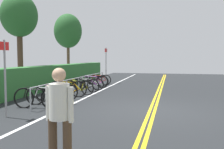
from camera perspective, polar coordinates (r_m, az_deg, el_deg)
name	(u,v)px	position (r m, az deg, el deg)	size (l,w,h in m)	color
ground_plane	(152,111)	(8.47, 9.24, -8.31)	(39.10, 11.71, 0.05)	#232628
centre_line_yellow_inner	(155,111)	(8.46, 9.79, -8.15)	(35.19, 0.10, 0.00)	gold
centre_line_yellow_outer	(150,110)	(8.47, 8.70, -8.12)	(35.19, 0.10, 0.00)	gold
bike_lane_stripe_white	(67,106)	(9.19, -10.23, -7.19)	(35.19, 0.12, 0.00)	white
bike_rack	(79,81)	(12.42, -7.66, -1.49)	(8.79, 0.05, 0.79)	#9EA0A5
bicycle_0	(37,98)	(9.06, -16.78, -5.18)	(0.46, 1.71, 0.76)	black
bicycle_1	(50,95)	(9.65, -14.09, -4.67)	(0.61, 1.73, 0.73)	black
bicycle_2	(57,92)	(10.54, -12.58, -4.02)	(0.68, 1.67, 0.70)	black
bicycle_3	(68,89)	(11.33, -10.14, -3.24)	(0.51, 1.71, 0.77)	black
bicycle_4	(79,87)	(12.03, -7.65, -2.90)	(0.55, 1.65, 0.73)	black
bicycle_5	(84,85)	(12.87, -6.44, -2.46)	(0.46, 1.73, 0.72)	black
bicycle_6	(89,84)	(13.64, -5.34, -2.18)	(0.46, 1.68, 0.68)	black
bicycle_7	(93,82)	(14.51, -4.36, -1.65)	(0.70, 1.74, 0.76)	black
bicycle_8	(94,81)	(15.29, -4.10, -1.46)	(0.46, 1.73, 0.71)	black
bicycle_9	(99,80)	(16.21, -3.05, -1.16)	(0.46, 1.66, 0.70)	black
pedestrian	(60,112)	(4.00, -11.95, -8.38)	(0.32, 0.49, 1.61)	#4C3826
sign_post_near	(5,71)	(7.87, -23.37, 0.72)	(0.36, 0.06, 2.28)	gray
sign_post_far	(106,62)	(16.97, -1.39, 2.88)	(0.36, 0.08, 2.43)	gray
hedge_backdrop	(50,77)	(14.73, -13.99, -0.51)	(17.74, 0.90, 1.31)	#2D6B30
tree_mid	(19,17)	(15.22, -20.54, 12.32)	(2.05, 2.05, 5.32)	#473323
tree_far_right	(68,31)	(21.36, -10.08, 9.75)	(2.32, 2.32, 5.39)	brown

